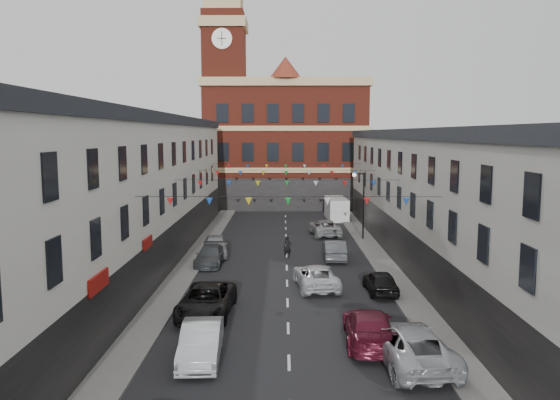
{
  "coord_description": "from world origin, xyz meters",
  "views": [
    {
      "loc": [
        -0.23,
        -33.48,
        9.39
      ],
      "look_at": [
        -0.5,
        8.26,
        4.29
      ],
      "focal_mm": 35.0,
      "sensor_mm": 36.0,
      "label": 1
    }
  ],
  "objects_px": {
    "white_van": "(336,209)",
    "car_right_e": "(334,250)",
    "car_right_c": "(369,327)",
    "car_right_d": "(380,282)",
    "car_left_e": "(215,246)",
    "car_right_f": "(325,227)",
    "car_left_d": "(210,256)",
    "pedestrian": "(287,247)",
    "car_left_b": "(201,342)",
    "moving_car": "(316,276)",
    "car_left_c": "(206,301)",
    "street_lamp": "(361,196)",
    "car_right_b": "(410,345)"
  },
  "relations": [
    {
      "from": "car_right_b",
      "to": "car_right_d",
      "type": "height_order",
      "value": "car_right_b"
    },
    {
      "from": "car_right_e",
      "to": "pedestrian",
      "type": "xyz_separation_m",
      "value": [
        -3.52,
        0.28,
        0.11
      ]
    },
    {
      "from": "street_lamp",
      "to": "car_left_e",
      "type": "bearing_deg",
      "value": -152.94
    },
    {
      "from": "car_left_e",
      "to": "pedestrian",
      "type": "distance_m",
      "value": 5.65
    },
    {
      "from": "car_right_d",
      "to": "car_left_c",
      "type": "bearing_deg",
      "value": 20.45
    },
    {
      "from": "street_lamp",
      "to": "white_van",
      "type": "bearing_deg",
      "value": 94.54
    },
    {
      "from": "car_right_b",
      "to": "car_right_f",
      "type": "bearing_deg",
      "value": -92.97
    },
    {
      "from": "car_left_b",
      "to": "moving_car",
      "type": "relative_size",
      "value": 0.91
    },
    {
      "from": "car_left_c",
      "to": "car_right_c",
      "type": "height_order",
      "value": "car_left_c"
    },
    {
      "from": "car_left_c",
      "to": "car_right_d",
      "type": "bearing_deg",
      "value": 25.39
    },
    {
      "from": "car_right_b",
      "to": "car_right_c",
      "type": "bearing_deg",
      "value": -63.09
    },
    {
      "from": "street_lamp",
      "to": "car_left_d",
      "type": "relative_size",
      "value": 1.3
    },
    {
      "from": "car_right_e",
      "to": "white_van",
      "type": "xyz_separation_m",
      "value": [
        2.0,
        19.29,
        0.44
      ]
    },
    {
      "from": "car_right_f",
      "to": "pedestrian",
      "type": "relative_size",
      "value": 3.16
    },
    {
      "from": "car_left_c",
      "to": "white_van",
      "type": "relative_size",
      "value": 1.05
    },
    {
      "from": "street_lamp",
      "to": "white_van",
      "type": "distance_m",
      "value": 12.31
    },
    {
      "from": "street_lamp",
      "to": "car_left_c",
      "type": "relative_size",
      "value": 1.08
    },
    {
      "from": "moving_car",
      "to": "pedestrian",
      "type": "height_order",
      "value": "pedestrian"
    },
    {
      "from": "car_left_e",
      "to": "car_right_f",
      "type": "relative_size",
      "value": 0.87
    },
    {
      "from": "car_left_b",
      "to": "car_right_d",
      "type": "relative_size",
      "value": 1.15
    },
    {
      "from": "car_left_c",
      "to": "moving_car",
      "type": "xyz_separation_m",
      "value": [
        5.98,
        5.21,
        -0.07
      ]
    },
    {
      "from": "car_right_e",
      "to": "pedestrian",
      "type": "height_order",
      "value": "pedestrian"
    },
    {
      "from": "car_left_c",
      "to": "car_left_d",
      "type": "xyz_separation_m",
      "value": [
        -1.28,
        10.99,
        -0.1
      ]
    },
    {
      "from": "car_right_c",
      "to": "car_right_d",
      "type": "xyz_separation_m",
      "value": [
        1.9,
        7.8,
        -0.09
      ]
    },
    {
      "from": "car_right_b",
      "to": "white_van",
      "type": "xyz_separation_m",
      "value": [
        0.63,
        38.0,
        0.37
      ]
    },
    {
      "from": "car_left_b",
      "to": "car_right_e",
      "type": "bearing_deg",
      "value": 65.54
    },
    {
      "from": "car_right_c",
      "to": "white_van",
      "type": "bearing_deg",
      "value": -89.92
    },
    {
      "from": "car_left_e",
      "to": "car_right_e",
      "type": "distance_m",
      "value": 9.18
    },
    {
      "from": "car_left_d",
      "to": "pedestrian",
      "type": "distance_m",
      "value": 5.95
    },
    {
      "from": "car_left_b",
      "to": "car_left_e",
      "type": "height_order",
      "value": "car_left_e"
    },
    {
      "from": "car_left_b",
      "to": "car_right_d",
      "type": "distance_m",
      "value": 13.27
    },
    {
      "from": "car_right_b",
      "to": "car_right_c",
      "type": "relative_size",
      "value": 1.09
    },
    {
      "from": "white_van",
      "to": "car_right_e",
      "type": "bearing_deg",
      "value": -98.48
    },
    {
      "from": "car_right_f",
      "to": "white_van",
      "type": "distance_m",
      "value": 9.86
    },
    {
      "from": "pedestrian",
      "to": "car_right_b",
      "type": "bearing_deg",
      "value": -88.93
    },
    {
      "from": "car_left_b",
      "to": "pedestrian",
      "type": "xyz_separation_m",
      "value": [
        3.74,
        18.65,
        0.08
      ]
    },
    {
      "from": "moving_car",
      "to": "white_van",
      "type": "xyz_separation_m",
      "value": [
        3.84,
        26.88,
        0.47
      ]
    },
    {
      "from": "car_left_e",
      "to": "car_right_b",
      "type": "relative_size",
      "value": 0.8
    },
    {
      "from": "car_right_f",
      "to": "pedestrian",
      "type": "bearing_deg",
      "value": 63.45
    },
    {
      "from": "moving_car",
      "to": "car_left_e",
      "type": "bearing_deg",
      "value": -57.18
    },
    {
      "from": "car_left_e",
      "to": "white_van",
      "type": "height_order",
      "value": "white_van"
    },
    {
      "from": "car_right_f",
      "to": "car_left_b",
      "type": "bearing_deg",
      "value": 69.53
    },
    {
      "from": "car_right_b",
      "to": "car_left_c",
      "type": "bearing_deg",
      "value": -38.49
    },
    {
      "from": "car_left_c",
      "to": "white_van",
      "type": "height_order",
      "value": "white_van"
    },
    {
      "from": "car_left_e",
      "to": "pedestrian",
      "type": "xyz_separation_m",
      "value": [
        5.58,
        -0.9,
        0.05
      ]
    },
    {
      "from": "car_left_b",
      "to": "car_right_c",
      "type": "bearing_deg",
      "value": 11.02
    },
    {
      "from": "car_right_c",
      "to": "pedestrian",
      "type": "bearing_deg",
      "value": -74.91
    },
    {
      "from": "car_right_c",
      "to": "white_van",
      "type": "height_order",
      "value": "white_van"
    },
    {
      "from": "car_left_c",
      "to": "car_right_d",
      "type": "relative_size",
      "value": 1.39
    },
    {
      "from": "car_right_e",
      "to": "moving_car",
      "type": "bearing_deg",
      "value": 77.59
    }
  ]
}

